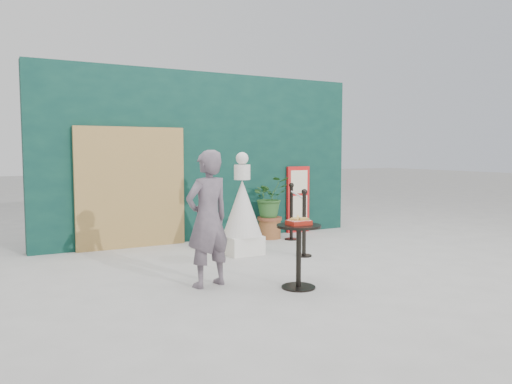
# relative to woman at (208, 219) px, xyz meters

# --- Properties ---
(ground) EXTENTS (60.00, 60.00, 0.00)m
(ground) POSITION_rel_woman_xyz_m (1.23, -0.14, -0.81)
(ground) COLOR #ADAAA5
(ground) RESTS_ON ground
(back_wall) EXTENTS (6.00, 0.30, 3.00)m
(back_wall) POSITION_rel_woman_xyz_m (1.23, 3.01, 0.69)
(back_wall) COLOR #092C28
(back_wall) RESTS_ON ground
(bamboo_fence) EXTENTS (1.80, 0.08, 2.00)m
(bamboo_fence) POSITION_rel_woman_xyz_m (-0.17, 2.80, 0.19)
(bamboo_fence) COLOR tan
(bamboo_fence) RESTS_ON ground
(woman) EXTENTS (0.67, 0.52, 1.62)m
(woman) POSITION_rel_woman_xyz_m (0.00, 0.00, 0.00)
(woman) COLOR slate
(woman) RESTS_ON ground
(menu_board) EXTENTS (0.50, 0.07, 1.30)m
(menu_board) POSITION_rel_woman_xyz_m (3.13, 2.82, -0.16)
(menu_board) COLOR red
(menu_board) RESTS_ON ground
(statue) EXTENTS (0.62, 0.62, 1.59)m
(statue) POSITION_rel_woman_xyz_m (1.20, 1.47, -0.16)
(statue) COLOR white
(statue) RESTS_ON ground
(cafe_table) EXTENTS (0.52, 0.52, 0.75)m
(cafe_table) POSITION_rel_woman_xyz_m (0.90, -0.58, -0.31)
(cafe_table) COLOR black
(cafe_table) RESTS_ON ground
(food_basket) EXTENTS (0.26, 0.19, 0.11)m
(food_basket) POSITION_rel_woman_xyz_m (0.90, -0.58, -0.02)
(food_basket) COLOR #A91F12
(food_basket) RESTS_ON cafe_table
(planter) EXTENTS (0.67, 0.58, 1.14)m
(planter) POSITION_rel_woman_xyz_m (2.27, 2.47, -0.15)
(planter) COLOR #9A5932
(planter) RESTS_ON ground
(stanchion_barrier) EXTENTS (0.84, 1.54, 1.03)m
(stanchion_barrier) POSITION_rel_woman_xyz_m (2.25, 1.51, -0.32)
(stanchion_barrier) COLOR black
(stanchion_barrier) RESTS_ON ground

